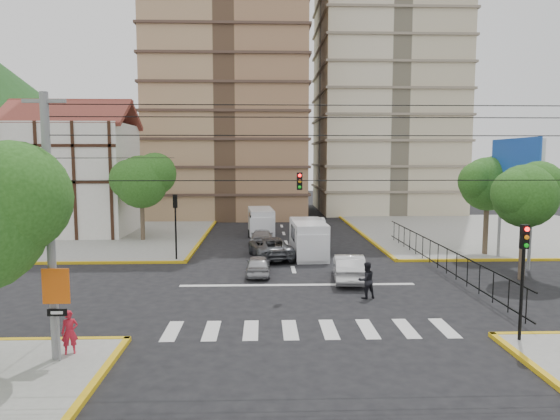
{
  "coord_description": "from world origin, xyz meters",
  "views": [
    {
      "loc": [
        -1.87,
        -25.74,
        7.02
      ],
      "look_at": [
        -0.91,
        2.87,
        4.0
      ],
      "focal_mm": 32.0,
      "sensor_mm": 36.0,
      "label": 1
    }
  ],
  "objects_px": {
    "district_sign": "(56,295)",
    "car_white_front_right": "(349,267)",
    "car_silver_front_left": "(258,265)",
    "pedestrian_sw_corner": "(70,332)",
    "van_left_lane": "(261,222)",
    "pedestrian_crosswalk": "(366,280)",
    "traffic_light_se": "(523,263)",
    "van_right_lane": "(309,240)",
    "traffic_light_nw": "(175,216)"
  },
  "relations": [
    {
      "from": "pedestrian_sw_corner",
      "to": "car_silver_front_left",
      "type": "bearing_deg",
      "value": 41.92
    },
    {
      "from": "traffic_light_nw",
      "to": "pedestrian_sw_corner",
      "type": "distance_m",
      "value": 16.55
    },
    {
      "from": "traffic_light_se",
      "to": "pedestrian_crosswalk",
      "type": "bearing_deg",
      "value": 125.91
    },
    {
      "from": "district_sign",
      "to": "car_white_front_right",
      "type": "relative_size",
      "value": 0.68
    },
    {
      "from": "van_right_lane",
      "to": "van_left_lane",
      "type": "distance_m",
      "value": 10.68
    },
    {
      "from": "van_right_lane",
      "to": "car_white_front_right",
      "type": "bearing_deg",
      "value": -78.53
    },
    {
      "from": "van_left_lane",
      "to": "pedestrian_crosswalk",
      "type": "relative_size",
      "value": 2.97
    },
    {
      "from": "traffic_light_se",
      "to": "pedestrian_crosswalk",
      "type": "xyz_separation_m",
      "value": [
        -4.55,
        6.28,
        -2.19
      ]
    },
    {
      "from": "pedestrian_sw_corner",
      "to": "van_left_lane",
      "type": "bearing_deg",
      "value": 56.57
    },
    {
      "from": "van_right_lane",
      "to": "pedestrian_sw_corner",
      "type": "distance_m",
      "value": 20.15
    },
    {
      "from": "car_white_front_right",
      "to": "pedestrian_crosswalk",
      "type": "xyz_separation_m",
      "value": [
        0.27,
        -3.58,
        0.15
      ]
    },
    {
      "from": "traffic_light_se",
      "to": "traffic_light_nw",
      "type": "distance_m",
      "value": 22.06
    },
    {
      "from": "van_left_lane",
      "to": "pedestrian_sw_corner",
      "type": "xyz_separation_m",
      "value": [
        -6.58,
        -27.61,
        -0.24
      ]
    },
    {
      "from": "car_silver_front_left",
      "to": "pedestrian_crosswalk",
      "type": "distance_m",
      "value": 7.48
    },
    {
      "from": "traffic_light_se",
      "to": "district_sign",
      "type": "bearing_deg",
      "value": -175.05
    },
    {
      "from": "car_white_front_right",
      "to": "traffic_light_nw",
      "type": "bearing_deg",
      "value": -22.44
    },
    {
      "from": "pedestrian_sw_corner",
      "to": "traffic_light_se",
      "type": "bearing_deg",
      "value": -17.33
    },
    {
      "from": "traffic_light_nw",
      "to": "pedestrian_crosswalk",
      "type": "distance_m",
      "value": 14.63
    },
    {
      "from": "van_right_lane",
      "to": "car_silver_front_left",
      "type": "bearing_deg",
      "value": -125.59
    },
    {
      "from": "car_silver_front_left",
      "to": "car_white_front_right",
      "type": "height_order",
      "value": "car_white_front_right"
    },
    {
      "from": "traffic_light_se",
      "to": "pedestrian_crosswalk",
      "type": "distance_m",
      "value": 8.05
    },
    {
      "from": "van_left_lane",
      "to": "van_right_lane",
      "type": "bearing_deg",
      "value": -75.94
    },
    {
      "from": "pedestrian_sw_corner",
      "to": "pedestrian_crosswalk",
      "type": "relative_size",
      "value": 0.84
    },
    {
      "from": "traffic_light_se",
      "to": "van_left_lane",
      "type": "bearing_deg",
      "value": 110.26
    },
    {
      "from": "traffic_light_nw",
      "to": "car_white_front_right",
      "type": "bearing_deg",
      "value": -28.05
    },
    {
      "from": "car_white_front_right",
      "to": "pedestrian_sw_corner",
      "type": "height_order",
      "value": "pedestrian_sw_corner"
    },
    {
      "from": "traffic_light_se",
      "to": "traffic_light_nw",
      "type": "height_order",
      "value": "same"
    },
    {
      "from": "traffic_light_nw",
      "to": "van_left_lane",
      "type": "xyz_separation_m",
      "value": [
        5.7,
        11.24,
        -1.95
      ]
    },
    {
      "from": "traffic_light_se",
      "to": "car_white_front_right",
      "type": "xyz_separation_m",
      "value": [
        -4.81,
        9.85,
        -2.34
      ]
    },
    {
      "from": "van_right_lane",
      "to": "van_left_lane",
      "type": "height_order",
      "value": "van_right_lane"
    },
    {
      "from": "van_right_lane",
      "to": "traffic_light_se",
      "type": "bearing_deg",
      "value": -71.02
    },
    {
      "from": "van_right_lane",
      "to": "car_white_front_right",
      "type": "xyz_separation_m",
      "value": [
        1.67,
        -6.87,
        -0.46
      ]
    },
    {
      "from": "car_silver_front_left",
      "to": "car_white_front_right",
      "type": "xyz_separation_m",
      "value": [
        5.18,
        -1.54,
        0.16
      ]
    },
    {
      "from": "van_left_lane",
      "to": "car_white_front_right",
      "type": "xyz_separation_m",
      "value": [
        5.09,
        -16.98,
        -0.39
      ]
    },
    {
      "from": "traffic_light_se",
      "to": "car_silver_front_left",
      "type": "bearing_deg",
      "value": 131.26
    },
    {
      "from": "pedestrian_sw_corner",
      "to": "pedestrian_crosswalk",
      "type": "distance_m",
      "value": 13.86
    },
    {
      "from": "traffic_light_se",
      "to": "van_right_lane",
      "type": "distance_m",
      "value": 18.03
    },
    {
      "from": "van_right_lane",
      "to": "pedestrian_crosswalk",
      "type": "relative_size",
      "value": 3.08
    },
    {
      "from": "car_silver_front_left",
      "to": "pedestrian_sw_corner",
      "type": "relative_size",
      "value": 2.33
    },
    {
      "from": "district_sign",
      "to": "pedestrian_crosswalk",
      "type": "bearing_deg",
      "value": 32.62
    },
    {
      "from": "district_sign",
      "to": "van_left_lane",
      "type": "relative_size",
      "value": 0.59
    },
    {
      "from": "van_left_lane",
      "to": "pedestrian_crosswalk",
      "type": "distance_m",
      "value": 21.25
    },
    {
      "from": "pedestrian_crosswalk",
      "to": "traffic_light_se",
      "type": "bearing_deg",
      "value": 107.66
    },
    {
      "from": "traffic_light_nw",
      "to": "car_silver_front_left",
      "type": "xyz_separation_m",
      "value": [
        5.6,
        -4.21,
        -2.5
      ]
    },
    {
      "from": "traffic_light_nw",
      "to": "district_sign",
      "type": "distance_m",
      "value": 17.08
    },
    {
      "from": "van_right_lane",
      "to": "car_silver_front_left",
      "type": "distance_m",
      "value": 6.41
    },
    {
      "from": "car_silver_front_left",
      "to": "car_white_front_right",
      "type": "distance_m",
      "value": 5.41
    },
    {
      "from": "car_white_front_right",
      "to": "pedestrian_crosswalk",
      "type": "relative_size",
      "value": 2.54
    },
    {
      "from": "van_left_lane",
      "to": "pedestrian_sw_corner",
      "type": "relative_size",
      "value": 3.54
    },
    {
      "from": "pedestrian_sw_corner",
      "to": "pedestrian_crosswalk",
      "type": "bearing_deg",
      "value": 10.55
    }
  ]
}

